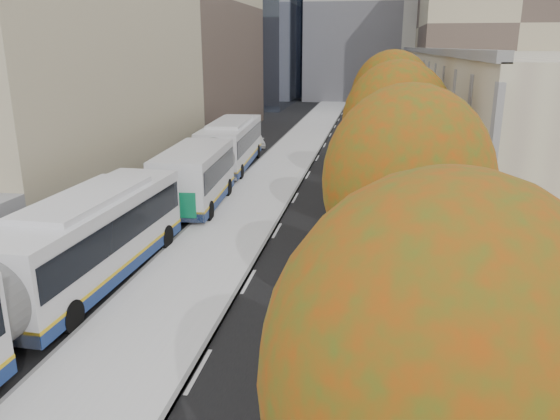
% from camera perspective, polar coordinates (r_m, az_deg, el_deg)
% --- Properties ---
extents(bus_platform, '(4.25, 150.00, 0.15)m').
position_cam_1_polar(bus_platform, '(36.94, -0.69, 3.58)').
color(bus_platform, silver).
rests_on(bus_platform, ground).
extents(sidewalk, '(4.75, 150.00, 0.08)m').
position_cam_1_polar(sidewalk, '(36.37, 11.82, 2.96)').
color(sidewalk, gray).
rests_on(sidewalk, ground).
extents(building_tan, '(18.00, 92.00, 8.00)m').
position_cam_1_polar(building_tan, '(65.76, 21.54, 11.69)').
color(building_tan, '#A89C86').
rests_on(building_tan, ground).
extents(building_far_block, '(30.00, 18.00, 30.00)m').
position_cam_1_polar(building_far_block, '(96.63, 12.62, 20.21)').
color(building_far_block, '#AFACA1').
rests_on(building_far_block, ground).
extents(bus_shelter, '(1.90, 4.40, 2.53)m').
position_cam_1_polar(bus_shelter, '(13.27, 21.93, -12.85)').
color(bus_shelter, '#383A3F').
rests_on(bus_shelter, sidewalk).
extents(tree_b, '(4.00, 4.00, 6.97)m').
position_cam_1_polar(tree_b, '(6.41, 16.48, -16.37)').
color(tree_b, black).
rests_on(tree_b, sidewalk).
extents(tree_c, '(4.20, 4.20, 7.28)m').
position_cam_1_polar(tree_c, '(13.76, 13.14, 2.77)').
color(tree_c, black).
rests_on(tree_c, sidewalk).
extents(tree_d, '(4.40, 4.40, 7.60)m').
position_cam_1_polar(tree_d, '(22.57, 12.10, 8.72)').
color(tree_d, black).
rests_on(tree_d, sidewalk).
extents(tree_e, '(4.60, 4.60, 7.92)m').
position_cam_1_polar(tree_e, '(31.49, 11.64, 11.31)').
color(tree_e, black).
rests_on(tree_e, sidewalk).
extents(bus_near, '(3.22, 19.11, 3.18)m').
position_cam_1_polar(bus_near, '(17.92, -25.93, -7.12)').
color(bus_near, silver).
rests_on(bus_near, ground).
extents(bus_far, '(4.09, 19.54, 3.23)m').
position_cam_1_polar(bus_far, '(35.42, -6.47, 5.70)').
color(bus_far, silver).
rests_on(bus_far, ground).
extents(distant_car, '(2.51, 3.85, 1.22)m').
position_cam_1_polar(distant_car, '(48.30, -2.57, 7.33)').
color(distant_car, silver).
rests_on(distant_car, ground).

